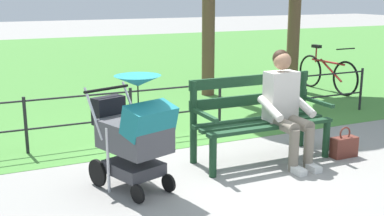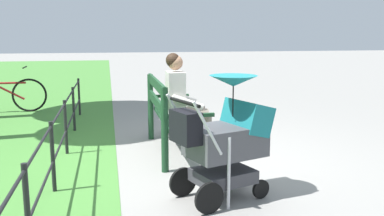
% 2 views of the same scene
% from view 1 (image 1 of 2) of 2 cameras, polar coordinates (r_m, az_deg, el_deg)
% --- Properties ---
extents(ground_plane, '(60.00, 60.00, 0.00)m').
position_cam_1_polar(ground_plane, '(5.46, 4.18, -6.91)').
color(ground_plane, gray).
extents(grass_lawn, '(40.00, 16.00, 0.01)m').
position_cam_1_polar(grass_lawn, '(13.63, -14.11, 5.09)').
color(grass_lawn, '#478438').
rests_on(grass_lawn, ground).
extents(park_bench, '(1.60, 0.60, 0.96)m').
position_cam_1_polar(park_bench, '(5.63, 7.82, -0.77)').
color(park_bench, '#193D23').
rests_on(park_bench, ground).
extents(person_on_bench, '(0.53, 0.74, 1.28)m').
position_cam_1_polar(person_on_bench, '(5.54, 11.04, 0.48)').
color(person_on_bench, slate).
rests_on(person_on_bench, ground).
extents(stroller, '(0.75, 0.99, 1.15)m').
position_cam_1_polar(stroller, '(4.69, -6.81, -2.78)').
color(stroller, black).
rests_on(stroller, ground).
extents(handbag, '(0.32, 0.14, 0.37)m').
position_cam_1_polar(handbag, '(6.00, 17.49, -4.35)').
color(handbag, brown).
rests_on(handbag, ground).
extents(park_fence, '(6.61, 0.04, 0.70)m').
position_cam_1_polar(park_fence, '(6.57, -1.77, 0.42)').
color(park_fence, black).
rests_on(park_fence, ground).
extents(bicycle, '(0.44, 1.66, 0.89)m').
position_cam_1_polar(bicycle, '(9.84, 15.62, 4.02)').
color(bicycle, black).
rests_on(bicycle, ground).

